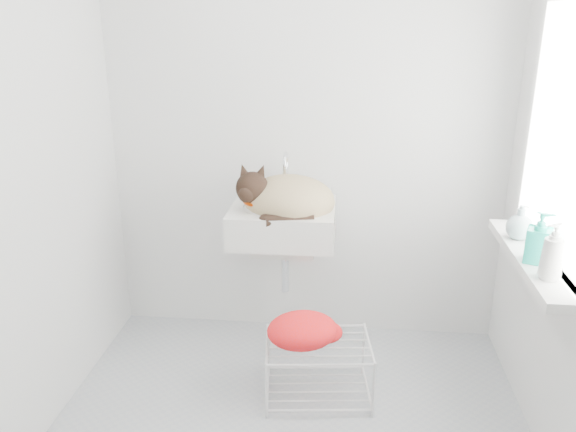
# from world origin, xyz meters

# --- Properties ---
(back_wall) EXTENTS (2.20, 0.02, 2.50)m
(back_wall) POSITION_xyz_m (0.00, 1.00, 1.25)
(back_wall) COLOR white
(back_wall) RESTS_ON ground
(left_wall) EXTENTS (0.02, 2.00, 2.50)m
(left_wall) POSITION_xyz_m (-1.10, 0.00, 1.25)
(left_wall) COLOR white
(left_wall) RESTS_ON ground
(window_glass) EXTENTS (0.01, 0.80, 1.00)m
(window_glass) POSITION_xyz_m (1.09, 0.20, 1.35)
(window_glass) COLOR white
(window_glass) RESTS_ON right_wall
(window_frame) EXTENTS (0.04, 0.90, 1.10)m
(window_frame) POSITION_xyz_m (1.07, 0.20, 1.35)
(window_frame) COLOR white
(window_frame) RESTS_ON right_wall
(windowsill) EXTENTS (0.16, 0.88, 0.04)m
(windowsill) POSITION_xyz_m (1.01, 0.20, 0.83)
(windowsill) COLOR white
(windowsill) RESTS_ON right_wall
(sink) EXTENTS (0.54, 0.47, 0.22)m
(sink) POSITION_xyz_m (-0.10, 0.74, 0.85)
(sink) COLOR white
(sink) RESTS_ON back_wall
(faucet) EXTENTS (0.20, 0.14, 0.20)m
(faucet) POSITION_xyz_m (-0.10, 0.92, 0.99)
(faucet) COLOR silver
(faucet) RESTS_ON sink
(cat) EXTENTS (0.51, 0.42, 0.31)m
(cat) POSITION_xyz_m (-0.09, 0.72, 0.89)
(cat) COLOR tan
(cat) RESTS_ON sink
(wire_rack) EXTENTS (0.53, 0.40, 0.30)m
(wire_rack) POSITION_xyz_m (0.12, 0.32, 0.15)
(wire_rack) COLOR silver
(wire_rack) RESTS_ON floor
(towel) EXTENTS (0.41, 0.34, 0.14)m
(towel) POSITION_xyz_m (0.04, 0.30, 0.33)
(towel) COLOR #F41000
(towel) RESTS_ON wire_rack
(bottle_a) EXTENTS (0.10, 0.10, 0.19)m
(bottle_a) POSITION_xyz_m (1.00, -0.03, 0.85)
(bottle_a) COLOR white
(bottle_a) RESTS_ON windowsill
(bottle_b) EXTENTS (0.13, 0.12, 0.21)m
(bottle_b) POSITION_xyz_m (1.00, 0.13, 0.85)
(bottle_b) COLOR #139782
(bottle_b) RESTS_ON windowsill
(bottle_c) EXTENTS (0.16, 0.16, 0.15)m
(bottle_c) POSITION_xyz_m (1.00, 0.39, 0.85)
(bottle_c) COLOR #A6BAC0
(bottle_c) RESTS_ON windowsill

